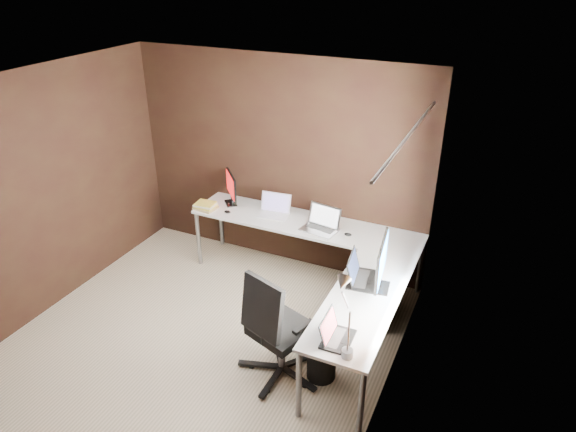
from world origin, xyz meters
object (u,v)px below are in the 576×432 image
(office_chair, at_px, (278,346))
(book_stack, at_px, (206,206))
(monitor_left, at_px, (231,187))
(laptop_black_big, at_px, (360,275))
(monitor_right, at_px, (382,262))
(desk_lamp, at_px, (344,306))
(laptop_black_small, at_px, (334,334))
(laptop_silver, at_px, (321,224))
(wastebasket, at_px, (321,363))
(drawer_pedestal, at_px, (376,291))
(laptop_white, at_px, (274,210))

(office_chair, bearing_deg, book_stack, 158.61)
(monitor_left, bearing_deg, laptop_black_big, 22.22)
(monitor_right, bearing_deg, desk_lamp, 169.74)
(laptop_black_small, bearing_deg, monitor_left, 46.26)
(laptop_black_small, relative_size, desk_lamp, 0.49)
(laptop_silver, relative_size, wastebasket, 1.39)
(drawer_pedestal, xyz_separation_m, book_stack, (-2.16, 0.18, 0.47))
(drawer_pedestal, relative_size, desk_lamp, 0.93)
(monitor_right, bearing_deg, monitor_left, 57.64)
(monitor_right, relative_size, laptop_black_small, 1.82)
(drawer_pedestal, xyz_separation_m, office_chair, (-0.55, -1.19, 0.02))
(book_stack, height_order, wastebasket, book_stack)
(laptop_black_big, height_order, office_chair, office_chair)
(laptop_black_small, bearing_deg, wastebasket, 33.49)
(laptop_silver, bearing_deg, laptop_black_small, -56.35)
(book_stack, bearing_deg, laptop_silver, 4.39)
(laptop_black_small, xyz_separation_m, wastebasket, (-0.20, 0.29, -0.63))
(laptop_white, height_order, laptop_black_small, laptop_white)
(drawer_pedestal, height_order, laptop_silver, laptop_silver)
(drawer_pedestal, xyz_separation_m, laptop_black_small, (0.02, -1.35, 0.48))
(monitor_left, relative_size, laptop_white, 1.02)
(laptop_silver, xyz_separation_m, laptop_black_big, (0.68, -0.77, -0.00))
(drawer_pedestal, relative_size, laptop_black_small, 1.87)
(book_stack, bearing_deg, monitor_left, 50.24)
(monitor_right, relative_size, laptop_black_big, 1.41)
(laptop_black_big, bearing_deg, laptop_white, 48.30)
(laptop_white, distance_m, laptop_silver, 0.63)
(book_stack, distance_m, desk_lamp, 2.81)
(drawer_pedestal, xyz_separation_m, monitor_left, (-1.95, 0.43, 0.65))
(monitor_right, height_order, office_chair, monitor_right)
(desk_lamp, bearing_deg, monitor_left, 158.35)
(drawer_pedestal, bearing_deg, office_chair, -114.87)
(monitor_left, distance_m, laptop_black_small, 2.66)
(monitor_right, xyz_separation_m, laptop_white, (-1.51, 0.92, -0.22))
(monitor_left, xyz_separation_m, office_chair, (1.40, -1.62, -0.63))
(monitor_right, xyz_separation_m, laptop_black_big, (-0.20, 0.05, -0.22))
(laptop_white, bearing_deg, laptop_silver, -14.81)
(laptop_white, distance_m, book_stack, 0.83)
(drawer_pedestal, bearing_deg, laptop_silver, 158.54)
(desk_lamp, bearing_deg, book_stack, 165.17)
(drawer_pedestal, bearing_deg, monitor_right, -74.18)
(monitor_left, distance_m, laptop_white, 0.62)
(laptop_black_small, bearing_deg, desk_lamp, -133.92)
(monitor_right, height_order, wastebasket, monitor_right)
(office_chair, xyz_separation_m, wastebasket, (0.37, 0.13, -0.17))
(laptop_black_big, height_order, wastebasket, laptop_black_big)
(laptop_black_small, bearing_deg, laptop_white, 36.81)
(laptop_black_big, height_order, desk_lamp, desk_lamp)
(monitor_left, relative_size, book_stack, 1.45)
(monitor_left, relative_size, monitor_right, 0.66)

